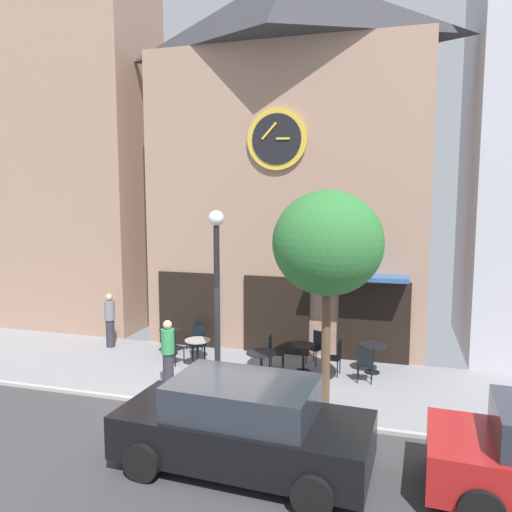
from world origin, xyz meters
TOP-DOWN VIEW (x-y plane):
  - ground_plane at (0.00, -0.86)m, footprint 24.22×10.51m
  - clock_building at (0.43, 5.63)m, footprint 8.42×3.82m
  - neighbor_building_left at (-7.74, 6.05)m, footprint 6.05×3.35m
  - street_lamp at (-0.23, 1.14)m, footprint 0.36×0.36m
  - street_tree at (2.36, 1.09)m, footprint 2.42×2.17m
  - cafe_table_leftmost at (-2.54, 3.38)m, footprint 0.66×0.66m
  - cafe_table_center_right at (-1.33, 2.53)m, footprint 0.69×0.69m
  - cafe_table_rightmost at (0.61, 2.04)m, footprint 0.76×0.76m
  - cafe_table_center at (1.50, 3.00)m, footprint 0.61×0.61m
  - cafe_table_near_curb at (3.27, 3.42)m, footprint 0.73×0.73m
  - cafe_chair_right_end at (-2.12, 2.64)m, footprint 0.51×0.51m
  - cafe_chair_mid_row at (1.74, 3.75)m, footprint 0.54×0.54m
  - cafe_chair_by_entrance at (-1.98, 4.01)m, footprint 0.55×0.55m
  - cafe_chair_facing_street at (0.69, 2.99)m, footprint 0.45×0.45m
  - cafe_chair_left_end at (3.12, 2.65)m, footprint 0.40×0.40m
  - cafe_chair_outer at (-1.62, 3.28)m, footprint 0.53×0.53m
  - cafe_chair_under_awning at (2.35, 2.97)m, footprint 0.43×0.43m
  - pedestrian_grey at (-4.65, 3.51)m, footprint 0.38×0.38m
  - pedestrian_green at (-1.46, 1.01)m, footprint 0.39×0.39m
  - parked_car_black at (1.40, -1.95)m, footprint 4.39×2.20m

SIDE VIEW (x-z plane):
  - ground_plane at x=0.00m, z-range -0.09..0.04m
  - cafe_table_center at x=1.50m, z-range 0.11..0.86m
  - cafe_table_leftmost at x=-2.54m, z-range 0.14..0.88m
  - cafe_chair_right_end at x=-2.12m, z-range 0.08..0.98m
  - cafe_chair_mid_row at x=1.74m, z-range 0.08..0.98m
  - cafe_chair_by_entrance at x=-1.98m, z-range 0.08..0.98m
  - cafe_chair_facing_street at x=0.69m, z-range 0.08..0.98m
  - cafe_chair_left_end at x=3.12m, z-range 0.08..0.98m
  - cafe_chair_outer at x=-1.62m, z-range 0.08..0.98m
  - cafe_chair_under_awning at x=2.35m, z-range 0.08..0.98m
  - cafe_table_center_right at x=-1.33m, z-range 0.15..0.92m
  - cafe_table_rightmost at x=0.61m, z-range 0.17..0.92m
  - cafe_table_near_curb at x=3.27m, z-range 0.17..0.93m
  - parked_car_black at x=1.40m, z-range -0.01..1.54m
  - pedestrian_grey at x=-4.65m, z-range 0.03..1.70m
  - pedestrian_green at x=-1.46m, z-range 0.03..1.70m
  - street_lamp at x=-0.23m, z-range 0.03..4.35m
  - street_tree at x=2.36m, z-range 1.22..6.00m
  - clock_building at x=0.43m, z-range 0.20..11.55m
  - neighbor_building_left at x=-7.74m, z-range 0.00..12.53m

